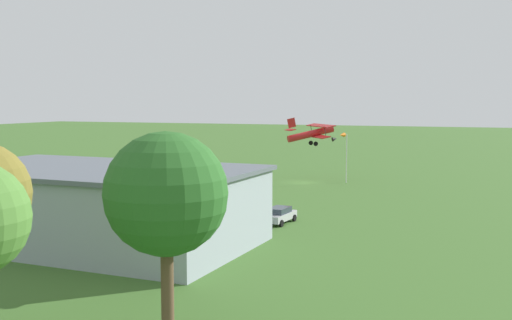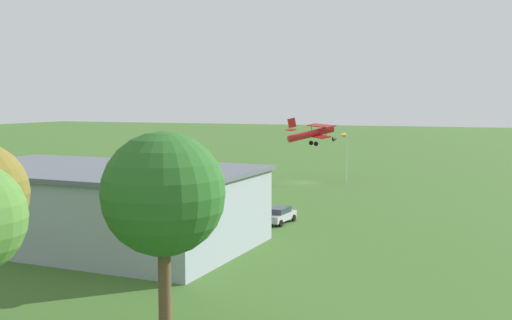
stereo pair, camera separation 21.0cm
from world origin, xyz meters
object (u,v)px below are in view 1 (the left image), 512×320
Objects in this scene: hangar at (96,205)px; windsock at (343,139)px; person_crossing_taxiway at (263,208)px; car_silver at (279,215)px; biplane at (313,133)px; car_yellow at (66,202)px; tree_at_field_edge at (166,195)px; person_walking_on_apron at (270,220)px; person_by_parked_cars at (190,204)px; car_blue at (1,200)px; person_near_hangar_door at (132,197)px.

windsock is at bearing -103.30° from hangar.
car_silver is at bearing 132.27° from person_crossing_taxiway.
car_yellow is (17.78, 32.23, -5.99)m from biplane.
windsock is (5.19, -59.46, -0.98)m from tree_at_field_edge.
hangar reaches higher than person_walking_on_apron.
person_crossing_taxiway reaches higher than car_silver.
biplane reaches higher than windsock.
person_walking_on_apron is 26.94m from tree_at_field_edge.
person_walking_on_apron reaches higher than car_silver.
biplane reaches higher than person_crossing_taxiway.
hangar reaches higher than car_silver.
car_blue is at bearing 14.35° from person_by_parked_cars.
windsock is at bearing -109.19° from person_by_parked_cars.
car_silver is 2.58× the size of person_walking_on_apron.
person_by_parked_cars is 0.91× the size of person_near_hangar_door.
person_walking_on_apron reaches higher than car_yellow.
car_silver is at bearing -81.72° from tree_at_field_edge.
car_yellow is (11.99, -11.60, -2.24)m from hangar.
biplane is 31.98m from car_silver.
hangar is 17.25m from car_silver.
person_near_hangar_door is at bearing 56.42° from windsock.
hangar is 18.59m from person_near_hangar_door.
car_silver is (-5.42, 30.93, -6.04)m from biplane.
biplane is at bearing -97.53° from hangar.
person_by_parked_cars is 29.93m from windsock.
tree_at_field_edge reaches higher than person_near_hangar_door.
tree_at_field_edge is (-22.70, 33.08, 6.23)m from person_near_hangar_door.
person_crossing_taxiway is at bearing 95.63° from biplane.
person_crossing_taxiway is (-28.04, -5.42, -0.00)m from car_blue.
car_yellow is at bearing -170.91° from car_blue.
biplane is at bearing -118.89° from car_yellow.
car_silver is at bearing -176.80° from car_yellow.
person_crossing_taxiway is 0.24× the size of windsock.
biplane is 28.77m from person_crossing_taxiway.
car_yellow is 0.68× the size of windsock.
person_by_parked_cars is at bearing -27.92° from person_walking_on_apron.
hangar is 6.03× the size of car_blue.
windsock is at bearing -123.58° from person_near_hangar_door.
car_silver is at bearing 167.59° from person_near_hangar_door.
car_yellow is 0.47× the size of tree_at_field_edge.
car_yellow is at bearing 11.61° from person_crossing_taxiway.
person_crossing_taxiway is at bearing -169.06° from car_blue.
person_near_hangar_door reaches higher than person_by_parked_cars.
person_walking_on_apron is (-2.84, 6.03, 0.05)m from person_crossing_taxiway.
person_near_hangar_door is at bearing -151.76° from car_blue.
biplane is 4.54× the size of person_near_hangar_door.
person_crossing_taxiway is 0.16× the size of tree_at_field_edge.
car_blue is (25.28, 33.42, -6.00)m from biplane.
person_by_parked_cars is 12.26m from person_walking_on_apron.
person_by_parked_cars is at bearing -162.62° from car_yellow.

